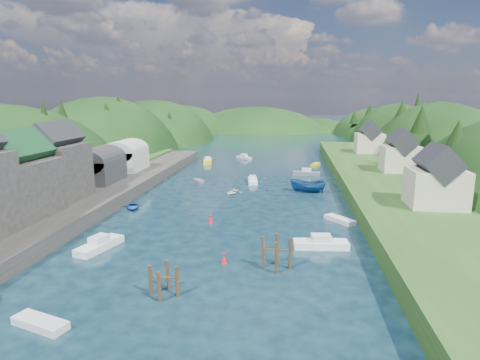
# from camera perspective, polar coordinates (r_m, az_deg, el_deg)

# --- Properties ---
(ground) EXTENTS (600.00, 600.00, 0.00)m
(ground) POSITION_cam_1_polar(r_m,az_deg,el_deg) (84.80, 1.90, 0.36)
(ground) COLOR black
(ground) RESTS_ON ground
(hillside_left) EXTENTS (44.00, 245.56, 52.00)m
(hillside_left) POSITION_cam_1_polar(r_m,az_deg,el_deg) (122.55, -18.37, -0.52)
(hillside_left) COLOR black
(hillside_left) RESTS_ON ground
(hillside_right) EXTENTS (36.00, 245.56, 48.00)m
(hillside_right) POSITION_cam_1_polar(r_m,az_deg,el_deg) (116.52, 25.77, -1.40)
(hillside_right) COLOR black
(hillside_right) RESTS_ON ground
(far_hills) EXTENTS (103.00, 68.00, 44.00)m
(far_hills) POSITION_cam_1_polar(r_m,az_deg,el_deg) (208.70, 5.49, 4.12)
(far_hills) COLOR black
(far_hills) RESTS_ON ground
(hill_trees) EXTENTS (92.37, 151.08, 12.83)m
(hill_trees) POSITION_cam_1_polar(r_m,az_deg,el_deg) (97.77, 3.46, 8.42)
(hill_trees) COLOR black
(hill_trees) RESTS_ON ground
(quay_left) EXTENTS (12.00, 110.00, 2.00)m
(quay_left) POSITION_cam_1_polar(r_m,az_deg,el_deg) (63.61, -23.02, -3.54)
(quay_left) COLOR #2D2B28
(quay_left) RESTS_ON ground
(terrace_left_grass) EXTENTS (12.00, 110.00, 2.50)m
(terrace_left_grass) POSITION_cam_1_polar(r_m,az_deg,el_deg) (67.33, -28.20, -2.98)
(terrace_left_grass) COLOR #234719
(terrace_left_grass) RESTS_ON ground
(boat_sheds) EXTENTS (7.00, 21.00, 7.50)m
(boat_sheds) POSITION_cam_1_polar(r_m,az_deg,el_deg) (80.17, -17.73, 2.97)
(boat_sheds) COLOR #2D2D30
(boat_sheds) RESTS_ON quay_left
(terrace_right) EXTENTS (16.00, 120.00, 2.40)m
(terrace_right) POSITION_cam_1_polar(r_m,az_deg,el_deg) (76.35, 20.17, -0.73)
(terrace_right) COLOR #234719
(terrace_right) RESTS_ON ground
(right_bank_cottages) EXTENTS (9.00, 59.24, 8.41)m
(right_bank_cottages) POSITION_cam_1_polar(r_m,az_deg,el_deg) (84.27, 21.17, 3.53)
(right_bank_cottages) COLOR beige
(right_bank_cottages) RESTS_ON terrace_right
(piling_cluster_near) EXTENTS (2.86, 2.71, 3.28)m
(piling_cluster_near) POSITION_cam_1_polar(r_m,az_deg,el_deg) (36.08, -10.78, -14.23)
(piling_cluster_near) COLOR #382314
(piling_cluster_near) RESTS_ON ground
(piling_cluster_far) EXTENTS (3.15, 2.95, 3.83)m
(piling_cluster_far) POSITION_cam_1_polar(r_m,az_deg,el_deg) (40.58, 5.27, -10.61)
(piling_cluster_far) COLOR #382314
(piling_cluster_far) RESTS_ON ground
(channel_buoy_near) EXTENTS (0.70, 0.70, 1.10)m
(channel_buoy_near) POSITION_cam_1_polar(r_m,az_deg,el_deg) (41.89, -2.27, -11.11)
(channel_buoy_near) COLOR red
(channel_buoy_near) RESTS_ON ground
(channel_buoy_far) EXTENTS (0.70, 0.70, 1.10)m
(channel_buoy_far) POSITION_cam_1_polar(r_m,az_deg,el_deg) (54.87, -4.19, -5.53)
(channel_buoy_far) COLOR red
(channel_buoy_far) RESTS_ON ground
(moored_boats) EXTENTS (36.00, 88.38, 2.51)m
(moored_boats) POSITION_cam_1_polar(r_m,az_deg,el_deg) (64.21, -1.54, -2.73)
(moored_boats) COLOR #5A5C67
(moored_boats) RESTS_ON ground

